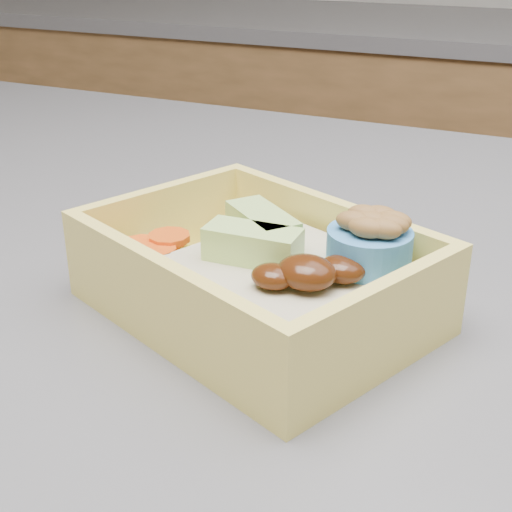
% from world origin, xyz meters
% --- Properties ---
extents(back_cabinets, '(3.20, 0.62, 2.30)m').
position_xyz_m(back_cabinets, '(0.00, 1.23, 0.89)').
color(back_cabinets, brown).
rests_on(back_cabinets, ground).
extents(bento_box, '(0.22, 0.19, 0.07)m').
position_xyz_m(bento_box, '(0.05, -0.12, 0.94)').
color(bento_box, '#EFD962').
rests_on(bento_box, island).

